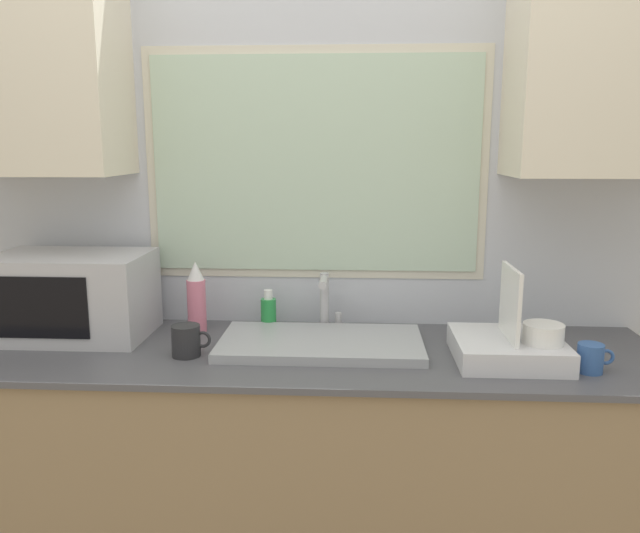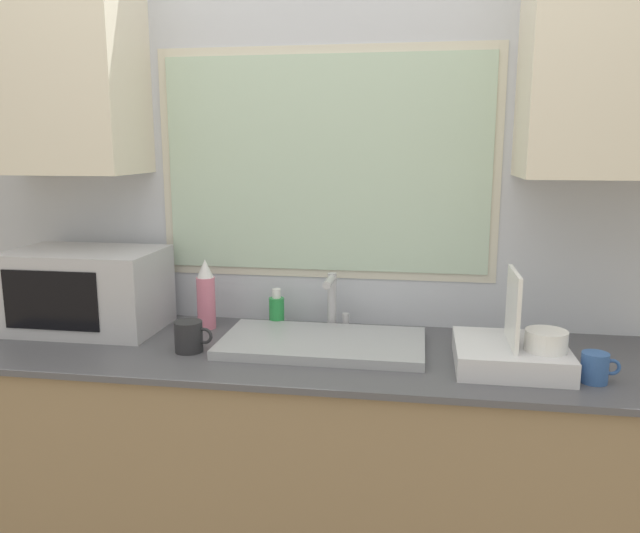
{
  "view_description": "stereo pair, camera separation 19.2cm",
  "coord_description": "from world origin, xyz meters",
  "px_view_note": "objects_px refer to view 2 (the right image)",
  "views": [
    {
      "loc": [
        0.15,
        -1.6,
        1.57
      ],
      "look_at": [
        0.04,
        0.28,
        1.2
      ],
      "focal_mm": 35.0,
      "sensor_mm": 36.0,
      "label": 1
    },
    {
      "loc": [
        0.34,
        -1.58,
        1.57
      ],
      "look_at": [
        0.04,
        0.28,
        1.2
      ],
      "focal_mm": 35.0,
      "sensor_mm": 36.0,
      "label": 2
    }
  ],
  "objects_px": {
    "soap_bottle": "(277,311)",
    "mug_near_sink": "(189,336)",
    "microwave": "(87,290)",
    "spray_bottle": "(206,295)",
    "dish_rack": "(514,351)",
    "faucet": "(333,298)"
  },
  "relations": [
    {
      "from": "soap_bottle",
      "to": "mug_near_sink",
      "type": "xyz_separation_m",
      "value": [
        -0.21,
        -0.31,
        -0.01
      ]
    },
    {
      "from": "microwave",
      "to": "mug_near_sink",
      "type": "bearing_deg",
      "value": -22.57
    },
    {
      "from": "microwave",
      "to": "soap_bottle",
      "type": "height_order",
      "value": "microwave"
    },
    {
      "from": "microwave",
      "to": "spray_bottle",
      "type": "xyz_separation_m",
      "value": [
        0.41,
        0.07,
        -0.02
      ]
    },
    {
      "from": "microwave",
      "to": "dish_rack",
      "type": "distance_m",
      "value": 1.46
    },
    {
      "from": "soap_bottle",
      "to": "dish_rack",
      "type": "bearing_deg",
      "value": -20.05
    },
    {
      "from": "microwave",
      "to": "soap_bottle",
      "type": "distance_m",
      "value": 0.68
    },
    {
      "from": "faucet",
      "to": "soap_bottle",
      "type": "distance_m",
      "value": 0.21
    },
    {
      "from": "faucet",
      "to": "dish_rack",
      "type": "bearing_deg",
      "value": -25.78
    },
    {
      "from": "microwave",
      "to": "dish_rack",
      "type": "relative_size",
      "value": 1.6
    },
    {
      "from": "faucet",
      "to": "microwave",
      "type": "bearing_deg",
      "value": -172.45
    },
    {
      "from": "soap_bottle",
      "to": "mug_near_sink",
      "type": "height_order",
      "value": "soap_bottle"
    },
    {
      "from": "soap_bottle",
      "to": "mug_near_sink",
      "type": "relative_size",
      "value": 1.15
    },
    {
      "from": "dish_rack",
      "to": "soap_bottle",
      "type": "bearing_deg",
      "value": 159.95
    },
    {
      "from": "faucet",
      "to": "spray_bottle",
      "type": "xyz_separation_m",
      "value": [
        -0.45,
        -0.04,
        0.0
      ]
    },
    {
      "from": "microwave",
      "to": "mug_near_sink",
      "type": "relative_size",
      "value": 4.19
    },
    {
      "from": "dish_rack",
      "to": "mug_near_sink",
      "type": "bearing_deg",
      "value": -178.91
    },
    {
      "from": "spray_bottle",
      "to": "soap_bottle",
      "type": "distance_m",
      "value": 0.26
    },
    {
      "from": "dish_rack",
      "to": "faucet",
      "type": "bearing_deg",
      "value": 154.22
    },
    {
      "from": "mug_near_sink",
      "to": "microwave",
      "type": "bearing_deg",
      "value": 157.43
    },
    {
      "from": "faucet",
      "to": "spray_bottle",
      "type": "distance_m",
      "value": 0.45
    },
    {
      "from": "dish_rack",
      "to": "spray_bottle",
      "type": "height_order",
      "value": "dish_rack"
    }
  ]
}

